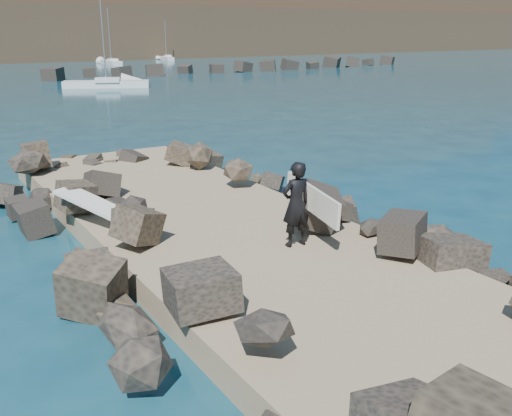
{
  "coord_description": "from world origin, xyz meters",
  "views": [
    {
      "loc": [
        -6.62,
        -11.42,
        5.38
      ],
      "look_at": [
        0.0,
        -1.0,
        1.5
      ],
      "focal_mm": 40.0,
      "sensor_mm": 36.0,
      "label": 1
    }
  ],
  "objects": [
    {
      "name": "surfboard_resting",
      "position": [
        -2.64,
        2.11,
        1.04
      ],
      "size": [
        1.8,
        2.62,
        0.09
      ],
      "primitive_type": "cube",
      "rotation": [
        0.0,
        0.0,
        0.48
      ],
      "color": "white",
      "rests_on": "riprap_left"
    },
    {
      "name": "jetty",
      "position": [
        0.0,
        -2.0,
        0.3
      ],
      "size": [
        6.0,
        26.0,
        0.6
      ],
      "primitive_type": "cube",
      "color": "#8C7759",
      "rests_on": "ground"
    },
    {
      "name": "ground",
      "position": [
        0.0,
        0.0,
        0.0
      ],
      "size": [
        800.0,
        800.0,
        0.0
      ],
      "primitive_type": "plane",
      "color": "#0F384C",
      "rests_on": "ground"
    },
    {
      "name": "sailboat_c",
      "position": [
        11.19,
        43.39,
        0.35
      ],
      "size": [
        8.03,
        5.03,
        9.6
      ],
      "color": "silver",
      "rests_on": "ground"
    },
    {
      "name": "riprap_left",
      "position": [
        -2.9,
        -1.5,
        0.5
      ],
      "size": [
        2.6,
        22.0,
        1.0
      ],
      "primitive_type": "cube",
      "color": "black",
      "rests_on": "ground"
    },
    {
      "name": "riprap_right",
      "position": [
        2.9,
        -1.5,
        0.5
      ],
      "size": [
        2.6,
        22.0,
        1.0
      ],
      "primitive_type": "cube",
      "color": "black",
      "rests_on": "ground"
    },
    {
      "name": "breakwater_secondary",
      "position": [
        35.0,
        55.0,
        0.6
      ],
      "size": [
        52.0,
        4.0,
        1.2
      ],
      "primitive_type": "cube",
      "color": "black",
      "rests_on": "ground"
    },
    {
      "name": "sailboat_f",
      "position": [
        36.64,
        86.69,
        0.35
      ],
      "size": [
        1.94,
        5.69,
        6.89
      ],
      "color": "silver",
      "rests_on": "ground"
    },
    {
      "name": "surfer_with_board",
      "position": [
        0.82,
        -1.5,
        1.6
      ],
      "size": [
        1.06,
        2.44,
        1.98
      ],
      "color": "black",
      "rests_on": "jetty"
    },
    {
      "name": "sailboat_d",
      "position": [
        23.85,
        79.15,
        0.35
      ],
      "size": [
        2.03,
        7.28,
        8.66
      ],
      "color": "silver",
      "rests_on": "ground"
    }
  ]
}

